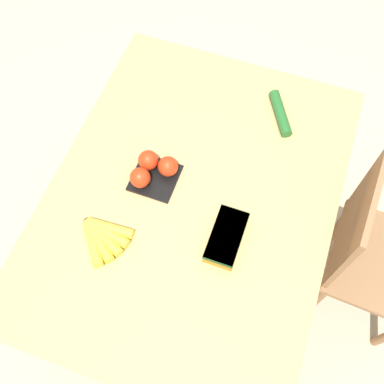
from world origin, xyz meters
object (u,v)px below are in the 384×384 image
Objects in this scene: banana_bunch at (102,236)px; cucumber_near at (280,113)px; carrot_bag at (226,237)px; chair at (369,254)px; tomato_pack at (153,170)px.

banana_bunch is 0.92× the size of cucumber_near.
carrot_bag reaches higher than banana_bunch.
chair is 0.65m from carrot_bag.
carrot_bag is (-0.13, 0.39, 0.01)m from banana_bunch.
chair is 4.60× the size of carrot_bag.
banana_bunch is at bearing -71.39° from carrot_bag.
cucumber_near reaches higher than banana_bunch.
tomato_pack is 0.54m from cucumber_near.
tomato_pack is at bearing 99.10° from chair.
banana_bunch is at bearing -13.94° from tomato_pack.
carrot_bag is at bearing 117.24° from chair.
chair reaches higher than tomato_pack.
cucumber_near is at bearing 60.20° from chair.
tomato_pack is at bearing 166.06° from banana_bunch.
cucumber_near is (-0.69, 0.43, 0.00)m from banana_bunch.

